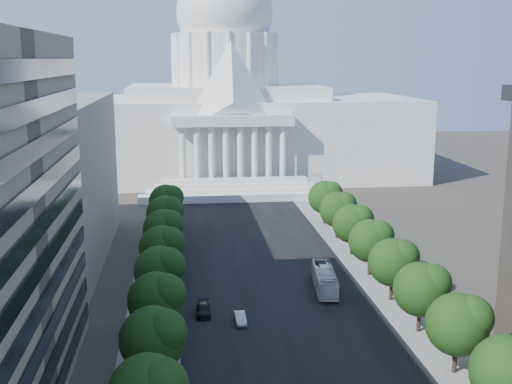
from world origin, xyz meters
name	(u,v)px	position (x,y,z in m)	size (l,w,h in m)	color
road_asphalt	(263,268)	(0.00, 90.00, 0.00)	(30.00, 260.00, 0.01)	black
sidewalk_left	(158,272)	(-19.00, 90.00, 0.00)	(8.00, 260.00, 0.02)	gray
sidewalk_right	(365,264)	(19.00, 90.00, 0.00)	(8.00, 260.00, 0.02)	gray
capitol	(226,114)	(0.00, 184.89, 20.01)	(120.00, 56.00, 73.00)	white
tree_l_d	(155,338)	(-17.66, 47.81, 6.45)	(7.79, 7.60, 9.97)	#33261C
tree_l_e	(159,299)	(-17.66, 59.81, 6.45)	(7.79, 7.60, 9.97)	#33261C
tree_l_f	(161,269)	(-17.66, 71.81, 6.45)	(7.79, 7.60, 9.97)	#33261C
tree_l_g	(163,247)	(-17.66, 83.81, 6.45)	(7.79, 7.60, 9.97)	#33261C
tree_l_h	(165,228)	(-17.66, 95.81, 6.45)	(7.79, 7.60, 9.97)	#33261C
tree_l_i	(166,213)	(-17.66, 107.81, 6.45)	(7.79, 7.60, 9.97)	#33261C
tree_l_j	(167,200)	(-17.66, 119.81, 6.45)	(7.79, 7.60, 9.97)	#33261C
tree_r_c	(511,370)	(18.34, 35.81, 6.45)	(7.79, 7.60, 9.97)	#33261C
tree_r_d	(461,323)	(18.34, 47.81, 6.45)	(7.79, 7.60, 9.97)	#33261C
tree_r_e	(424,288)	(18.34, 59.81, 6.45)	(7.79, 7.60, 9.97)	#33261C
tree_r_f	(395,261)	(18.34, 71.81, 6.45)	(7.79, 7.60, 9.97)	#33261C
tree_r_g	(372,240)	(18.34, 83.81, 6.45)	(7.79, 7.60, 9.97)	#33261C
tree_r_h	(354,222)	(18.34, 95.81, 6.45)	(7.79, 7.60, 9.97)	#33261C
tree_r_i	(339,208)	(18.34, 107.81, 6.45)	(7.79, 7.60, 9.97)	#33261C
tree_r_j	(326,196)	(18.34, 119.81, 6.45)	(7.79, 7.60, 9.97)	#33261C
streetlight_c	(434,291)	(19.90, 60.00, 5.82)	(2.61, 0.44, 9.00)	gray
streetlight_d	(379,241)	(19.90, 85.00, 5.82)	(2.61, 0.44, 9.00)	gray
streetlight_e	(344,209)	(19.90, 110.00, 5.82)	(2.61, 0.44, 9.00)	gray
streetlight_f	(319,186)	(19.90, 135.00, 5.82)	(2.61, 0.44, 9.00)	gray
car_silver	(240,318)	(-6.45, 65.68, 0.71)	(1.51, 4.34, 1.43)	#AFB2B7
car_dark_b	(203,310)	(-11.58, 69.35, 0.76)	(2.13, 5.23, 1.52)	black
city_bus	(325,279)	(8.56, 77.54, 1.84)	(3.09, 13.19, 3.68)	white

